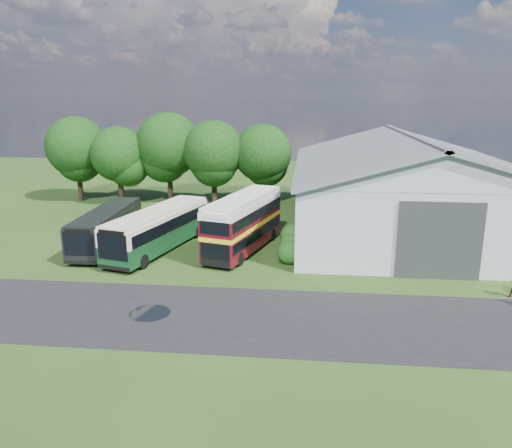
# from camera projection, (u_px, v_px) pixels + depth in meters

# --- Properties ---
(ground) EXTENTS (120.00, 120.00, 0.00)m
(ground) POSITION_uv_depth(u_px,v_px,m) (190.00, 293.00, 29.42)
(ground) COLOR #1D3A12
(ground) RESTS_ON ground
(asphalt_road) EXTENTS (60.00, 8.00, 0.02)m
(asphalt_road) POSITION_uv_depth(u_px,v_px,m) (233.00, 317.00, 26.23)
(asphalt_road) COLOR black
(asphalt_road) RESTS_ON ground
(puddle) EXTENTS (2.20, 2.20, 0.01)m
(puddle) POSITION_uv_depth(u_px,v_px,m) (150.00, 313.00, 26.69)
(puddle) COLOR black
(puddle) RESTS_ON ground
(storage_shed) EXTENTS (18.80, 24.80, 8.15)m
(storage_shed) POSITION_uv_depth(u_px,v_px,m) (406.00, 182.00, 42.22)
(storage_shed) COLOR gray
(storage_shed) RESTS_ON ground
(tree_left_a) EXTENTS (6.46, 6.46, 9.12)m
(tree_left_a) POSITION_uv_depth(u_px,v_px,m) (77.00, 147.00, 53.33)
(tree_left_a) COLOR black
(tree_left_a) RESTS_ON ground
(tree_left_b) EXTENTS (5.78, 5.78, 8.16)m
(tree_left_b) POSITION_uv_depth(u_px,v_px,m) (119.00, 154.00, 52.02)
(tree_left_b) COLOR black
(tree_left_b) RESTS_ON ground
(tree_mid) EXTENTS (6.80, 6.80, 9.60)m
(tree_mid) POSITION_uv_depth(u_px,v_px,m) (168.00, 145.00, 52.53)
(tree_mid) COLOR black
(tree_mid) RESTS_ON ground
(tree_right_a) EXTENTS (6.26, 6.26, 8.83)m
(tree_right_a) POSITION_uv_depth(u_px,v_px,m) (213.00, 151.00, 51.18)
(tree_right_a) COLOR black
(tree_right_a) RESTS_ON ground
(tree_right_b) EXTENTS (5.98, 5.98, 8.45)m
(tree_right_b) POSITION_uv_depth(u_px,v_px,m) (263.00, 153.00, 51.51)
(tree_right_b) COLOR black
(tree_right_b) RESTS_ON ground
(shrub_front) EXTENTS (1.70, 1.70, 1.70)m
(shrub_front) POSITION_uv_depth(u_px,v_px,m) (289.00, 263.00, 34.63)
(shrub_front) COLOR #194714
(shrub_front) RESTS_ON ground
(shrub_mid) EXTENTS (1.60, 1.60, 1.60)m
(shrub_mid) POSITION_uv_depth(u_px,v_px,m) (290.00, 254.00, 36.55)
(shrub_mid) COLOR #194714
(shrub_mid) RESTS_ON ground
(shrub_back) EXTENTS (1.80, 1.80, 1.80)m
(shrub_back) POSITION_uv_depth(u_px,v_px,m) (291.00, 246.00, 38.47)
(shrub_back) COLOR #194714
(shrub_back) RESTS_ON ground
(bus_green_single) EXTENTS (5.34, 11.55, 3.10)m
(bus_green_single) POSITION_uv_depth(u_px,v_px,m) (159.00, 229.00, 37.05)
(bus_green_single) COLOR black
(bus_green_single) RESTS_ON ground
(bus_maroon_double) EXTENTS (4.98, 9.97, 4.16)m
(bus_maroon_double) POSITION_uv_depth(u_px,v_px,m) (244.00, 224.00, 36.88)
(bus_maroon_double) COLOR black
(bus_maroon_double) RESTS_ON ground
(bus_dark_single) EXTENTS (2.68, 10.34, 2.83)m
(bus_dark_single) POSITION_uv_depth(u_px,v_px,m) (107.00, 227.00, 38.10)
(bus_dark_single) COLOR black
(bus_dark_single) RESTS_ON ground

